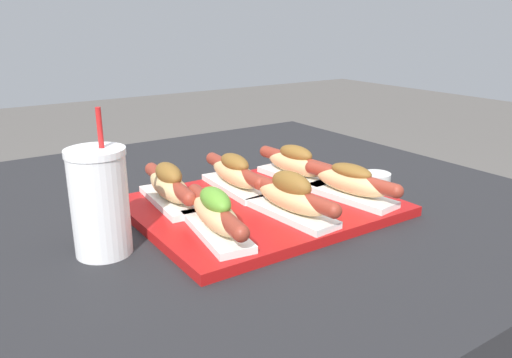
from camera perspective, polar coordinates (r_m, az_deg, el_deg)
The scene contains 10 objects.
patio_table at distance 1.20m, azimuth -0.56°, elevation -17.88°, with size 1.10×1.13×0.71m.
serving_tray at distance 0.94m, azimuth 0.68°, elevation -3.14°, with size 0.46×0.37×0.02m.
hot_dog_0 at distance 0.79m, azimuth -4.64°, elevation -3.99°, with size 0.09×0.22×0.08m.
hot_dog_1 at distance 0.86m, azimuth 4.03°, elevation -2.07°, with size 0.07×0.22×0.08m.
hot_dog_2 at distance 0.96m, azimuth 10.75°, elevation -0.37°, with size 0.09×0.22×0.07m.
hot_dog_3 at distance 0.94m, azimuth -9.91°, elevation -0.75°, with size 0.07×0.22×0.08m.
hot_dog_4 at distance 1.00m, azimuth -2.51°, elevation 0.67°, with size 0.07×0.23×0.07m.
hot_dog_5 at distance 1.07m, azimuth 4.55°, elevation 1.76°, with size 0.08×0.22×0.07m.
sauce_bowl at distance 1.13m, azimuth 13.59°, elevation 0.15°, with size 0.06×0.06×0.02m.
drink_cup at distance 0.79m, azimuth -17.42°, elevation -2.51°, with size 0.09×0.09×0.23m.
Camera 1 is at (-0.54, -0.81, 1.06)m, focal length 35.00 mm.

